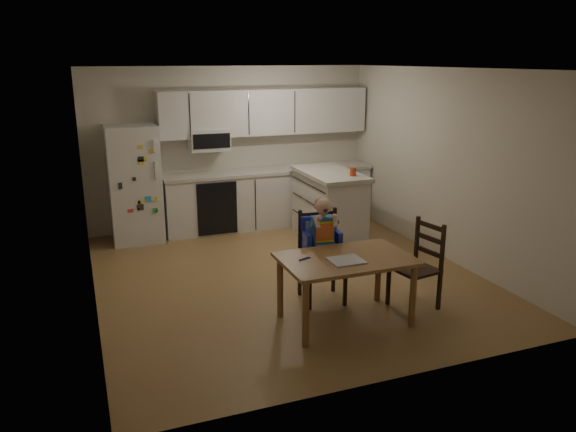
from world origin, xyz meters
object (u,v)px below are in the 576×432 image
Objects in this scene: dining_table at (346,266)px; chair_side at (422,259)px; chair_booster at (321,238)px; refrigerator at (134,184)px; kitchen_island at (329,205)px; red_cup at (353,172)px.

chair_side reaches higher than dining_table.
refrigerator is at bearing 126.67° from chair_booster.
chair_side is at bearing -23.77° from chair_booster.
red_cup is at bearing -64.66° from kitchen_island.
kitchen_island is 1.46× the size of chair_side.
chair_booster reaches higher than chair_side.
chair_side is at bearing 4.04° from dining_table.
chair_booster is at bearing 89.46° from dining_table.
refrigerator reaches higher than red_cup.
red_cup is at bearing -25.21° from refrigerator.
refrigerator is 3.36m from chair_booster.
red_cup is 2.20m from chair_side.
chair_side is at bearing -52.95° from refrigerator.
kitchen_island is 1.06× the size of dining_table.
kitchen_island is at bearing 115.34° from red_cup.
chair_booster reaches higher than kitchen_island.
chair_booster is at bearing -60.06° from refrigerator.
red_cup reaches higher than dining_table.
kitchen_island is 1.17× the size of chair_booster.
chair_side is (0.94, -0.55, -0.18)m from chair_booster.
chair_booster is (-1.18, -1.57, -0.36)m from red_cup.
refrigerator is at bearing 154.79° from red_cup.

